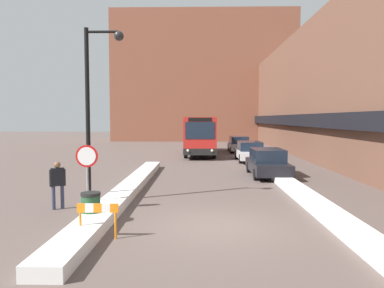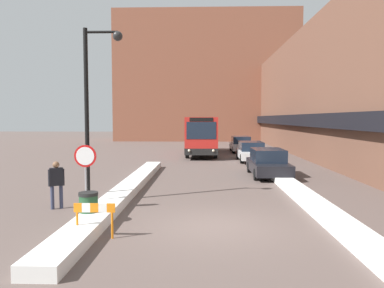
% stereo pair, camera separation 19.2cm
% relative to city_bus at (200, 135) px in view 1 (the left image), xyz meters
% --- Properties ---
extents(ground_plane, '(160.00, 160.00, 0.00)m').
position_rel_city_bus_xyz_m(ground_plane, '(0.53, -22.18, -1.77)').
color(ground_plane, brown).
extents(building_row_right, '(5.50, 60.00, 10.50)m').
position_rel_city_bus_xyz_m(building_row_right, '(10.50, 1.82, 3.46)').
color(building_row_right, brown).
rests_on(building_row_right, ground_plane).
extents(building_backdrop_far, '(26.00, 8.00, 18.26)m').
position_rel_city_bus_xyz_m(building_backdrop_far, '(0.53, 22.59, 7.36)').
color(building_backdrop_far, brown).
rests_on(building_backdrop_far, ground_plane).
extents(snow_bank_left, '(0.90, 17.37, 0.35)m').
position_rel_city_bus_xyz_m(snow_bank_left, '(-3.07, -17.47, -1.59)').
color(snow_bank_left, silver).
rests_on(snow_bank_left, ground_plane).
extents(snow_bank_right, '(0.90, 18.36, 0.28)m').
position_rel_city_bus_xyz_m(snow_bank_right, '(4.13, -17.90, -1.63)').
color(snow_bank_right, silver).
rests_on(snow_bank_right, ground_plane).
extents(city_bus, '(2.55, 10.45, 3.28)m').
position_rel_city_bus_xyz_m(city_bus, '(0.00, 0.00, 0.00)').
color(city_bus, red).
rests_on(city_bus, ground_plane).
extents(parked_car_front, '(1.92, 4.58, 1.50)m').
position_rel_city_bus_xyz_m(parked_car_front, '(3.73, -12.42, -1.02)').
color(parked_car_front, black).
rests_on(parked_car_front, ground_plane).
extents(parked_car_middle, '(1.90, 4.78, 1.46)m').
position_rel_city_bus_xyz_m(parked_car_middle, '(3.73, -5.07, -1.03)').
color(parked_car_middle, silver).
rests_on(parked_car_middle, ground_plane).
extents(parked_car_back, '(1.89, 4.78, 1.49)m').
position_rel_city_bus_xyz_m(parked_car_back, '(3.73, 2.70, -1.02)').
color(parked_car_back, '#B7B7BC').
rests_on(parked_car_back, ground_plane).
extents(stop_sign, '(0.76, 0.08, 2.28)m').
position_rel_city_bus_xyz_m(stop_sign, '(-3.86, -20.47, -0.12)').
color(stop_sign, gray).
rests_on(stop_sign, ground_plane).
extents(street_lamp, '(1.46, 0.36, 6.49)m').
position_rel_city_bus_xyz_m(street_lamp, '(-3.91, -19.18, 2.24)').
color(street_lamp, black).
rests_on(street_lamp, ground_plane).
extents(pedestrian, '(0.50, 0.39, 1.68)m').
position_rel_city_bus_xyz_m(pedestrian, '(-4.98, -20.20, -0.76)').
color(pedestrian, '#333851').
rests_on(pedestrian, ground_plane).
extents(trash_bin, '(0.59, 0.59, 0.95)m').
position_rel_city_bus_xyz_m(trash_bin, '(-3.31, -21.97, -1.29)').
color(trash_bin, '#234C2D').
rests_on(trash_bin, ground_plane).
extents(construction_barricade, '(1.10, 0.06, 0.94)m').
position_rel_city_bus_xyz_m(construction_barricade, '(-2.71, -23.38, -1.10)').
color(construction_barricade, orange).
rests_on(construction_barricade, ground_plane).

